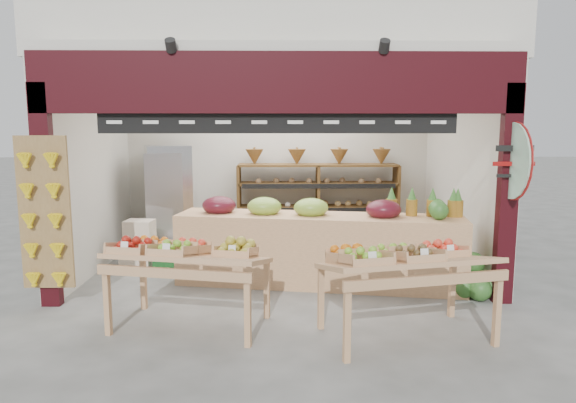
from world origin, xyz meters
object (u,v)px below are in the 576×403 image
at_px(cardboard_stack, 154,249).
at_px(mid_counter, 318,247).
at_px(display_table_right, 400,259).
at_px(refrigerator, 169,199).
at_px(display_table_left, 181,253).
at_px(back_shelving, 318,188).
at_px(watermelon_pile, 470,281).

bearing_deg(cardboard_stack, mid_counter, -21.30).
height_order(cardboard_stack, display_table_right, display_table_right).
relative_size(refrigerator, display_table_left, 1.04).
xyz_separation_m(refrigerator, display_table_right, (3.10, -3.71, -0.09)).
bearing_deg(cardboard_stack, display_table_left, -69.76).
bearing_deg(back_shelving, display_table_left, -116.01).
height_order(cardboard_stack, watermelon_pile, cardboard_stack).
xyz_separation_m(back_shelving, watermelon_pile, (1.77, -2.65, -0.89)).
xyz_separation_m(mid_counter, display_table_left, (-1.59, -1.43, 0.27)).
bearing_deg(back_shelving, cardboard_stack, -155.60).
distance_m(back_shelving, watermelon_pile, 3.31).
distance_m(display_table_left, display_table_right, 2.31).
bearing_deg(display_table_right, mid_counter, 111.00).
height_order(refrigerator, cardboard_stack, refrigerator).
bearing_deg(back_shelving, mid_counter, -94.26).
height_order(mid_counter, display_table_right, mid_counter).
bearing_deg(cardboard_stack, refrigerator, 86.49).
height_order(back_shelving, refrigerator, refrigerator).
distance_m(refrigerator, cardboard_stack, 1.15).
distance_m(mid_counter, display_table_left, 2.15).
distance_m(cardboard_stack, display_table_right, 4.23).
relative_size(cardboard_stack, display_table_right, 0.57).
distance_m(mid_counter, display_table_right, 1.95).
height_order(refrigerator, display_table_right, refrigerator).
relative_size(mid_counter, watermelon_pile, 5.52).
distance_m(refrigerator, watermelon_pile, 5.02).
bearing_deg(display_table_left, back_shelving, 63.99).
relative_size(display_table_right, watermelon_pile, 2.57).
bearing_deg(mid_counter, display_table_left, -138.03).
bearing_deg(display_table_right, display_table_left, 170.77).
height_order(refrigerator, mid_counter, refrigerator).
bearing_deg(display_table_left, cardboard_stack, 110.24).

